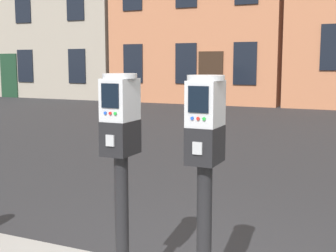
% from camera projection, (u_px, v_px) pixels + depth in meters
% --- Properties ---
extents(parking_meter_near_kerb, '(0.22, 0.25, 1.44)m').
position_uv_depth(parking_meter_near_kerb, '(121.00, 145.00, 2.89)').
color(parking_meter_near_kerb, black).
rests_on(parking_meter_near_kerb, sidewalk_slab).
extents(parking_meter_twin_adjacent, '(0.22, 0.25, 1.44)m').
position_uv_depth(parking_meter_twin_adjacent, '(205.00, 152.00, 2.65)').
color(parking_meter_twin_adjacent, black).
rests_on(parking_meter_twin_adjacent, sidewalk_slab).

